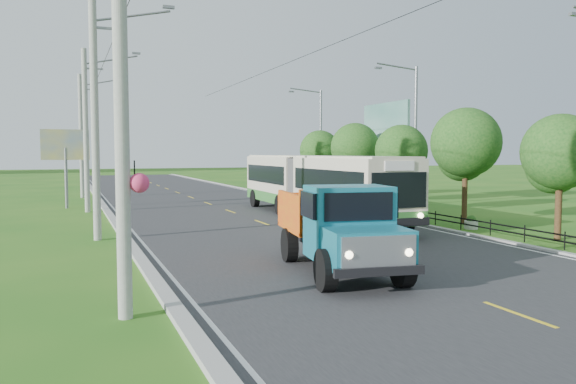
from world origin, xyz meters
TOP-DOWN VIEW (x-y plane):
  - ground at (0.00, 0.00)m, footprint 240.00×240.00m
  - road at (0.00, 20.00)m, footprint 14.00×120.00m
  - curb_left at (-7.20, 20.00)m, footprint 0.40×120.00m
  - curb_right at (7.15, 20.00)m, footprint 0.30×120.00m
  - edge_line_left at (-6.65, 20.00)m, footprint 0.12×120.00m
  - edge_line_right at (6.65, 20.00)m, footprint 0.12×120.00m
  - centre_dash at (0.00, 0.00)m, footprint 0.12×2.20m
  - railing_right at (8.00, 14.00)m, footprint 0.04×40.00m
  - pole_nearest at (-8.24, -3.00)m, footprint 3.51×0.44m
  - pole_near at (-8.26, 9.00)m, footprint 3.51×0.32m
  - pole_mid at (-8.26, 21.00)m, footprint 3.51×0.32m
  - pole_far at (-8.26, 33.00)m, footprint 3.51×0.32m
  - tree_second at (9.86, 2.14)m, footprint 3.18×3.26m
  - tree_third at (9.86, 8.14)m, footprint 3.60×3.62m
  - tree_fourth at (9.86, 14.14)m, footprint 3.24×3.31m
  - tree_fifth at (9.86, 20.14)m, footprint 3.48×3.52m
  - tree_back at (9.86, 26.14)m, footprint 3.30×3.36m
  - streetlight_mid at (10.64, 14.00)m, footprint 3.02×0.20m
  - streetlight_far at (10.64, 28.00)m, footprint 3.02×0.20m
  - planter_near at (8.60, 6.00)m, footprint 0.64×0.64m
  - planter_mid at (8.60, 14.00)m, footprint 0.64×0.64m
  - planter_far at (8.60, 22.00)m, footprint 0.64×0.64m
  - billboard_left at (-9.50, 24.00)m, footprint 3.00×0.20m
  - billboard_right at (12.30, 20.00)m, footprint 0.24×6.00m
  - bus at (3.46, 12.83)m, footprint 3.33×17.77m
  - dump_truck at (-1.74, -0.42)m, footprint 3.34×6.73m

SIDE VIEW (x-z plane):
  - ground at x=0.00m, z-range 0.00..0.00m
  - road at x=0.00m, z-range 0.00..0.02m
  - edge_line_left at x=-6.65m, z-range 0.02..0.02m
  - edge_line_right at x=6.65m, z-range 0.02..0.02m
  - centre_dash at x=0.00m, z-range 0.02..0.02m
  - curb_right at x=7.15m, z-range 0.00..0.10m
  - curb_left at x=-7.20m, z-range 0.00..0.15m
  - planter_near at x=8.60m, z-range -0.05..0.62m
  - planter_mid at x=8.60m, z-range -0.05..0.62m
  - planter_far at x=8.60m, z-range -0.05..0.62m
  - railing_right at x=8.00m, z-range 0.00..0.60m
  - dump_truck at x=-1.74m, z-range 0.18..2.89m
  - bus at x=3.46m, z-range 0.35..3.76m
  - tree_second at x=9.86m, z-range 0.87..6.17m
  - tree_fourth at x=9.86m, z-range 0.89..6.29m
  - tree_back at x=9.86m, z-range 0.90..6.40m
  - tree_fifth at x=9.86m, z-range 0.95..6.75m
  - billboard_left at x=-9.50m, z-range 1.27..6.47m
  - tree_third at x=9.86m, z-range 0.99..6.99m
  - streetlight_mid at x=10.64m, z-range 0.37..9.44m
  - streetlight_far at x=10.64m, z-range 0.37..9.44m
  - pole_nearest at x=-8.24m, z-range -0.06..9.94m
  - pole_near at x=-8.26m, z-range 0.09..10.09m
  - pole_mid at x=-8.26m, z-range 0.09..10.09m
  - pole_far at x=-8.26m, z-range 0.09..10.09m
  - billboard_right at x=12.30m, z-range 1.69..8.99m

